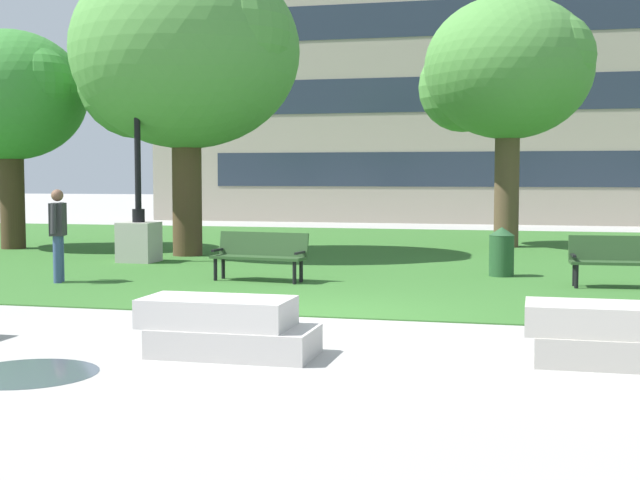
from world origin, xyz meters
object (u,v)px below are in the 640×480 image
Objects in this scene: park_bench_near_left at (622,258)px; trash_bin at (502,251)px; person_bystander_near_lawn at (58,230)px; lamp_post_right at (139,214)px; concrete_block_right at (615,336)px; park_bench_near_right at (260,253)px; concrete_block_left at (227,328)px.

park_bench_near_left is 2.47m from trash_bin.
trash_bin is 8.42m from person_bystander_near_lawn.
lamp_post_right reaches higher than park_bench_near_left.
trash_bin is at bearing 100.67° from concrete_block_right.
park_bench_near_left is 6.49m from park_bench_near_right.
concrete_block_left is 6.75m from park_bench_near_right.
person_bystander_near_lawn is at bearing -159.50° from trash_bin.
park_bench_near_left and park_bench_near_right have the same top height.
park_bench_near_right is (-1.68, 6.53, 0.23)m from concrete_block_left.
concrete_block_left is 0.36× the size of lamp_post_right.
concrete_block_right is at bearing -95.58° from park_bench_near_left.
concrete_block_right is 0.35× the size of lamp_post_right.
lamp_post_right is 3.89m from person_bystander_near_lawn.
concrete_block_left is at bearing -172.89° from concrete_block_right.
concrete_block_left is 8.58m from park_bench_near_left.
park_bench_near_left reaches higher than concrete_block_right.
park_bench_near_left is 0.34× the size of lamp_post_right.
park_bench_near_right is 1.93× the size of trash_bin.
concrete_block_right is 1.11× the size of person_bystander_near_lawn.
person_bystander_near_lawn is at bearing -170.46° from park_bench_near_left.
lamp_post_right is (-10.23, 2.20, 0.57)m from park_bench_near_left.
park_bench_near_left is (4.79, 7.11, 0.23)m from concrete_block_left.
park_bench_near_left is 0.99× the size of park_bench_near_right.
concrete_block_right is 8.00m from trash_bin.
park_bench_near_right is (-6.47, -0.58, 0.00)m from park_bench_near_left.
park_bench_near_left is 1.07× the size of person_bystander_near_lawn.
lamp_post_right is (-3.76, 2.78, 0.57)m from park_bench_near_right.
lamp_post_right is at bearing 143.53° from park_bench_near_right.
lamp_post_right reaches higher than park_bench_near_right.
trash_bin reaches higher than concrete_block_right.
park_bench_near_right is at bearing -174.87° from park_bench_near_left.
lamp_post_right is at bearing 137.46° from concrete_block_right.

